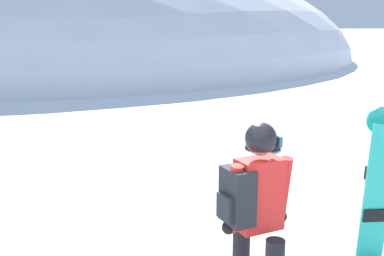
% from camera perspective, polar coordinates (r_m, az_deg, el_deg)
% --- Properties ---
extents(ridge_peak_main, '(43.49, 39.14, 14.38)m').
position_cam_1_polar(ridge_peak_main, '(35.36, -18.90, 8.05)').
color(ridge_peak_main, white).
rests_on(ridge_peak_main, ground).
extents(snowboarder_main, '(0.87, 1.73, 1.71)m').
position_cam_1_polar(snowboarder_main, '(3.89, 7.55, -10.91)').
color(snowboarder_main, orange).
rests_on(snowboarder_main, ground).
extents(spare_snowboard, '(0.28, 0.19, 1.65)m').
position_cam_1_polar(spare_snowboard, '(5.17, 21.34, -6.57)').
color(spare_snowboard, '#23B7A3').
rests_on(spare_snowboard, ground).
extents(rock_mid, '(0.71, 0.61, 0.50)m').
position_cam_1_polar(rock_mid, '(9.52, 8.47, -2.47)').
color(rock_mid, '#282628').
rests_on(rock_mid, ground).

